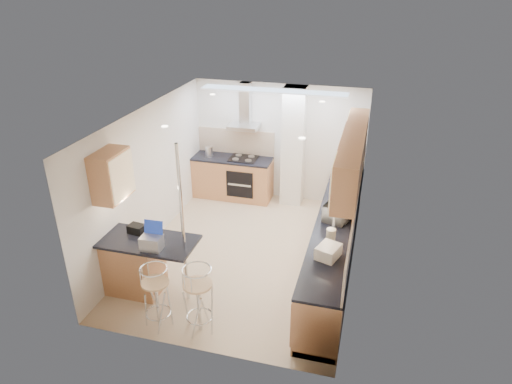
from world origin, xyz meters
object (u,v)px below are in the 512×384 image
(bar_stool_near, at_px, (157,297))
(bread_bin, at_px, (328,252))
(microwave, at_px, (339,211))
(bar_stool_end, at_px, (199,300))
(laptop, at_px, (152,243))

(bar_stool_near, bearing_deg, bread_bin, 25.11)
(microwave, distance_m, bar_stool_end, 2.64)
(bar_stool_near, height_order, bread_bin, bread_bin)
(laptop, bearing_deg, bar_stool_end, -27.64)
(laptop, xyz_separation_m, bar_stool_end, (0.84, -0.39, -0.53))
(laptop, distance_m, bread_bin, 2.48)
(microwave, xyz_separation_m, bread_bin, (-0.02, -1.14, -0.06))
(laptop, height_order, bar_stool_end, laptop)
(bar_stool_end, distance_m, bread_bin, 1.89)
(microwave, height_order, bar_stool_end, microwave)
(microwave, height_order, bar_stool_near, microwave)
(microwave, relative_size, laptop, 1.80)
(bar_stool_end, bearing_deg, laptop, 100.69)
(laptop, relative_size, bar_stool_end, 0.29)
(bar_stool_near, distance_m, bread_bin, 2.44)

